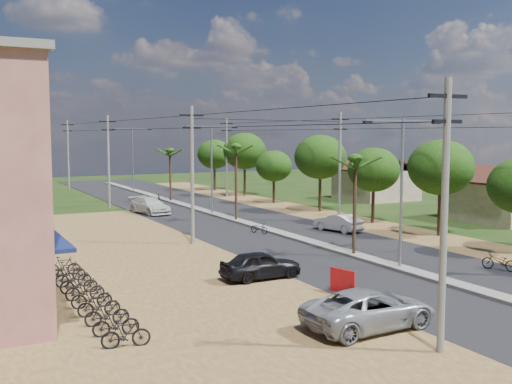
% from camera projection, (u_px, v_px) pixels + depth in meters
% --- Properties ---
extents(ground, '(160.00, 160.00, 0.00)m').
position_uv_depth(ground, '(400.00, 270.00, 31.78)').
color(ground, black).
rests_on(ground, ground).
extents(road, '(12.00, 110.00, 0.04)m').
position_uv_depth(road, '(265.00, 230.00, 45.00)').
color(road, black).
rests_on(road, ground).
extents(median, '(1.00, 90.00, 0.18)m').
position_uv_depth(median, '(247.00, 224.00, 47.64)').
color(median, '#605E56').
rests_on(median, ground).
extents(dirt_lot_west, '(18.00, 46.00, 0.04)m').
position_uv_depth(dirt_lot_west, '(81.00, 269.00, 31.90)').
color(dirt_lot_west, brown).
rests_on(dirt_lot_west, ground).
extents(dirt_shoulder_east, '(5.00, 90.00, 0.03)m').
position_uv_depth(dirt_shoulder_east, '(356.00, 222.00, 48.93)').
color(dirt_shoulder_east, brown).
rests_on(dirt_shoulder_east, ground).
extents(house_east_near, '(7.60, 7.50, 4.60)m').
position_uv_depth(house_east_near, '(505.00, 192.00, 49.60)').
color(house_east_near, gray).
rests_on(house_east_near, ground).
extents(house_east_far, '(7.60, 7.50, 4.60)m').
position_uv_depth(house_east_far, '(376.00, 178.00, 65.93)').
color(house_east_far, gray).
rests_on(house_east_far, ground).
extents(tree_east_c, '(4.60, 4.60, 6.83)m').
position_uv_depth(tree_east_c, '(441.00, 168.00, 41.96)').
color(tree_east_c, black).
rests_on(tree_east_c, ground).
extents(tree_east_d, '(4.20, 4.20, 6.13)m').
position_uv_depth(tree_east_d, '(374.00, 170.00, 48.05)').
color(tree_east_d, black).
rests_on(tree_east_d, ground).
extents(tree_east_e, '(4.80, 4.80, 7.14)m').
position_uv_depth(tree_east_e, '(320.00, 157.00, 55.12)').
color(tree_east_e, black).
rests_on(tree_east_e, ground).
extents(tree_east_f, '(3.80, 3.80, 5.52)m').
position_uv_depth(tree_east_f, '(274.00, 166.00, 62.10)').
color(tree_east_f, black).
rests_on(tree_east_f, ground).
extents(tree_east_g, '(5.00, 5.00, 7.38)m').
position_uv_depth(tree_east_g, '(245.00, 151.00, 69.30)').
color(tree_east_g, black).
rests_on(tree_east_g, ground).
extents(tree_east_h, '(4.40, 4.40, 6.52)m').
position_uv_depth(tree_east_h, '(215.00, 154.00, 76.28)').
color(tree_east_h, black).
rests_on(tree_east_h, ground).
extents(palm_median_near, '(2.00, 2.00, 6.15)m').
position_uv_depth(palm_median_near, '(355.00, 163.00, 34.77)').
color(palm_median_near, black).
rests_on(palm_median_near, ground).
extents(palm_median_mid, '(2.00, 2.00, 6.55)m').
position_uv_depth(palm_median_mid, '(236.00, 150.00, 48.84)').
color(palm_median_mid, black).
rests_on(palm_median_mid, ground).
extents(palm_median_far, '(2.00, 2.00, 5.85)m').
position_uv_depth(palm_median_far, '(170.00, 153.00, 63.01)').
color(palm_median_far, black).
rests_on(palm_median_far, ground).
extents(streetlight_near, '(5.10, 0.18, 8.00)m').
position_uv_depth(streetlight_near, '(402.00, 180.00, 31.32)').
color(streetlight_near, gray).
rests_on(streetlight_near, ground).
extents(streetlight_mid, '(5.10, 0.18, 8.00)m').
position_uv_depth(streetlight_mid, '(212.00, 161.00, 53.36)').
color(streetlight_mid, gray).
rests_on(streetlight_mid, ground).
extents(streetlight_far, '(5.10, 0.18, 8.00)m').
position_uv_depth(streetlight_far, '(133.00, 153.00, 75.40)').
color(streetlight_far, gray).
rests_on(streetlight_far, ground).
extents(utility_pole_w_a, '(1.60, 0.24, 9.00)m').
position_uv_depth(utility_pole_w_a, '(444.00, 210.00, 19.27)').
color(utility_pole_w_a, '#605E56').
rests_on(utility_pole_w_a, ground).
extents(utility_pole_w_b, '(1.60, 0.24, 9.00)m').
position_uv_depth(utility_pole_w_b, '(192.00, 172.00, 38.67)').
color(utility_pole_w_b, '#605E56').
rests_on(utility_pole_w_b, ground).
extents(utility_pole_w_c, '(1.60, 0.24, 9.00)m').
position_uv_depth(utility_pole_w_c, '(108.00, 159.00, 58.06)').
color(utility_pole_w_c, '#605E56').
rests_on(utility_pole_w_c, ground).
extents(utility_pole_w_d, '(1.60, 0.24, 9.00)m').
position_uv_depth(utility_pole_w_d, '(68.00, 153.00, 76.58)').
color(utility_pole_w_d, '#605E56').
rests_on(utility_pole_w_d, ground).
extents(utility_pole_e_b, '(1.60, 0.24, 9.00)m').
position_uv_depth(utility_pole_e_b, '(340.00, 164.00, 48.89)').
color(utility_pole_e_b, '#605E56').
rests_on(utility_pole_e_b, ground).
extents(utility_pole_e_c, '(1.60, 0.24, 9.00)m').
position_uv_depth(utility_pole_e_c, '(227.00, 156.00, 68.29)').
color(utility_pole_e_c, '#605E56').
rests_on(utility_pole_e_c, ground).
extents(car_silver_mid, '(2.22, 4.11, 1.29)m').
position_uv_depth(car_silver_mid, '(338.00, 223.00, 44.19)').
color(car_silver_mid, '#93969A').
rests_on(car_silver_mid, ground).
extents(car_white_far, '(2.96, 5.31, 1.46)m').
position_uv_depth(car_white_far, '(150.00, 206.00, 53.99)').
color(car_white_far, '#B1B2AD').
rests_on(car_white_far, ground).
extents(car_parked_silver, '(5.31, 2.60, 1.45)m').
position_uv_depth(car_parked_silver, '(369.00, 310.00, 22.11)').
color(car_parked_silver, '#93969A').
rests_on(car_parked_silver, ground).
extents(car_parked_dark, '(4.11, 1.68, 1.39)m').
position_uv_depth(car_parked_dark, '(261.00, 265.00, 29.70)').
color(car_parked_dark, black).
rests_on(car_parked_dark, ground).
extents(moto_rider_east, '(1.29, 1.95, 0.97)m').
position_uv_depth(moto_rider_east, '(499.00, 262.00, 31.48)').
color(moto_rider_east, black).
rests_on(moto_rider_east, ground).
extents(moto_rider_west_a, '(1.06, 1.62, 0.80)m').
position_uv_depth(moto_rider_west_a, '(259.00, 228.00, 43.24)').
color(moto_rider_west_a, black).
rests_on(moto_rider_west_a, ground).
extents(moto_rider_west_b, '(0.91, 1.88, 1.09)m').
position_uv_depth(moto_rider_west_b, '(159.00, 200.00, 60.92)').
color(moto_rider_west_b, black).
rests_on(moto_rider_west_b, ground).
extents(roadside_sign, '(0.46, 1.33, 1.13)m').
position_uv_depth(roadside_sign, '(342.00, 282.00, 27.01)').
color(roadside_sign, '#A20F12').
rests_on(roadside_sign, ground).
extents(parked_scooter_row, '(1.72, 12.44, 1.00)m').
position_uv_depth(parked_scooter_row, '(88.00, 293.00, 25.29)').
color(parked_scooter_row, black).
rests_on(parked_scooter_row, ground).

